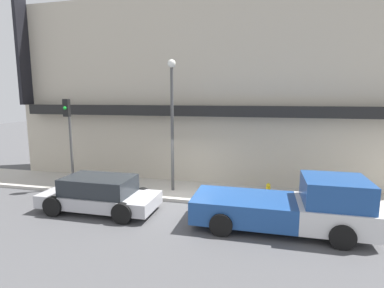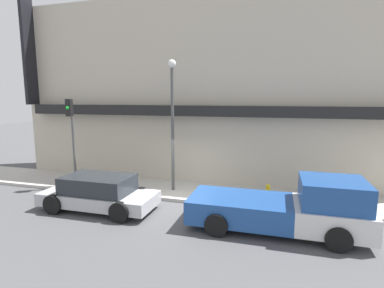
{
  "view_description": "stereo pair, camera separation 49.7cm",
  "coord_description": "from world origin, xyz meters",
  "px_view_note": "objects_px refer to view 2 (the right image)",
  "views": [
    {
      "loc": [
        3.38,
        -11.57,
        4.37
      ],
      "look_at": [
        0.26,
        1.11,
        2.34
      ],
      "focal_mm": 28.0,
      "sensor_mm": 36.0,
      "label": 1
    },
    {
      "loc": [
        3.86,
        -11.44,
        4.37
      ],
      "look_at": [
        0.26,
        1.11,
        2.34
      ],
      "focal_mm": 28.0,
      "sensor_mm": 36.0,
      "label": 2
    }
  ],
  "objects_px": {
    "parked_car": "(99,193)",
    "street_lamp": "(172,111)",
    "fire_hydrant": "(268,192)",
    "traffic_light": "(72,127)",
    "pickup_truck": "(288,207)"
  },
  "relations": [
    {
      "from": "fire_hydrant",
      "to": "traffic_light",
      "type": "xyz_separation_m",
      "value": [
        -9.09,
        -0.4,
        2.49
      ]
    },
    {
      "from": "pickup_truck",
      "to": "fire_hydrant",
      "type": "distance_m",
      "value": 2.63
    },
    {
      "from": "parked_car",
      "to": "street_lamp",
      "type": "relative_size",
      "value": 0.77
    },
    {
      "from": "fire_hydrant",
      "to": "street_lamp",
      "type": "distance_m",
      "value": 5.39
    },
    {
      "from": "pickup_truck",
      "to": "street_lamp",
      "type": "bearing_deg",
      "value": 149.41
    },
    {
      "from": "pickup_truck",
      "to": "street_lamp",
      "type": "height_order",
      "value": "street_lamp"
    },
    {
      "from": "street_lamp",
      "to": "traffic_light",
      "type": "distance_m",
      "value": 4.94
    },
    {
      "from": "pickup_truck",
      "to": "traffic_light",
      "type": "distance_m",
      "value": 10.26
    },
    {
      "from": "pickup_truck",
      "to": "fire_hydrant",
      "type": "xyz_separation_m",
      "value": [
        -0.72,
        2.51,
        -0.33
      ]
    },
    {
      "from": "pickup_truck",
      "to": "traffic_light",
      "type": "xyz_separation_m",
      "value": [
        -9.81,
        2.11,
        2.17
      ]
    },
    {
      "from": "parked_car",
      "to": "street_lamp",
      "type": "distance_m",
      "value": 4.66
    },
    {
      "from": "traffic_light",
      "to": "street_lamp",
      "type": "bearing_deg",
      "value": 7.66
    },
    {
      "from": "traffic_light",
      "to": "parked_car",
      "type": "bearing_deg",
      "value": -37.82
    },
    {
      "from": "pickup_truck",
      "to": "parked_car",
      "type": "distance_m",
      "value": 7.09
    },
    {
      "from": "parked_car",
      "to": "street_lamp",
      "type": "height_order",
      "value": "street_lamp"
    }
  ]
}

